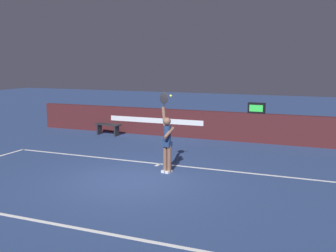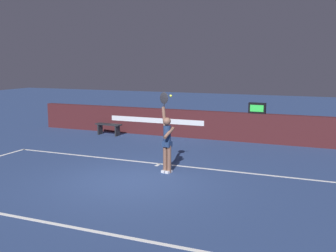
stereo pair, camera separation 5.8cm
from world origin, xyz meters
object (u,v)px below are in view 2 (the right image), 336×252
Objects in this scene: tennis_player at (167,140)px; tennis_ball at (171,96)px; courtside_bench_near at (108,127)px; speed_display at (257,108)px.

tennis_ball is at bearing 31.21° from tennis_player.
tennis_ball is at bearing -43.21° from courtside_bench_near.
tennis_player is at bearing -148.79° from tennis_ball.
speed_display is 0.29× the size of tennis_player.
tennis_player is 1.28m from tennis_ball.
tennis_player reaches higher than courtside_bench_near.
tennis_player is 6.61m from courtside_bench_near.
tennis_player is 33.71× the size of tennis_ball.
speed_display is 5.65m from tennis_ball.
speed_display is at bearing 74.68° from tennis_ball.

